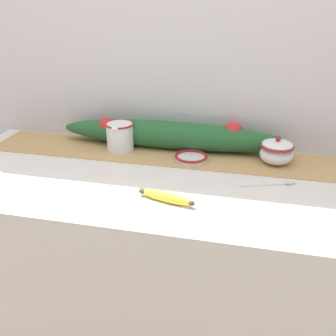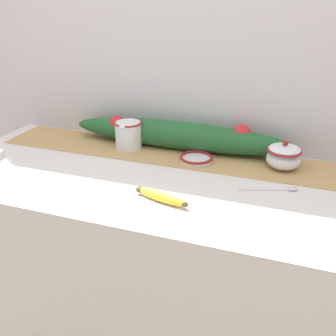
{
  "view_description": "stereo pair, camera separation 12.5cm",
  "coord_description": "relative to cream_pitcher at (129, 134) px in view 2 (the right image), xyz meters",
  "views": [
    {
      "loc": [
        0.31,
        -1.14,
        1.47
      ],
      "look_at": [
        0.05,
        -0.03,
        0.95
      ],
      "focal_mm": 40.0,
      "sensor_mm": 36.0,
      "label": 1
    },
    {
      "loc": [
        0.43,
        -1.1,
        1.47
      ],
      "look_at": [
        0.05,
        -0.03,
        0.95
      ],
      "focal_mm": 40.0,
      "sensor_mm": 36.0,
      "label": 2
    }
  ],
  "objects": [
    {
      "name": "cream_pitcher",
      "position": [
        0.0,
        0.0,
        0.0
      ],
      "size": [
        0.11,
        0.13,
        0.11
      ],
      "color": "white",
      "rests_on": "countertop"
    },
    {
      "name": "poinsettia_garland",
      "position": [
        0.2,
        0.06,
        -0.0
      ],
      "size": [
        0.94,
        0.12,
        0.12
      ],
      "color": "#235B2D",
      "rests_on": "countertop"
    },
    {
      "name": "banana",
      "position": [
        0.28,
        -0.37,
        -0.05
      ],
      "size": [
        0.19,
        0.07,
        0.03
      ],
      "rotation": [
        0.0,
        0.0,
        -0.24
      ],
      "color": "yellow",
      "rests_on": "countertop"
    },
    {
      "name": "sugar_bowl",
      "position": [
        0.61,
        -0.0,
        -0.01
      ],
      "size": [
        0.12,
        0.12,
        0.11
      ],
      "color": "white",
      "rests_on": "countertop"
    },
    {
      "name": "countertop",
      "position": [
        0.2,
        -0.21,
        -0.51
      ],
      "size": [
        1.59,
        0.67,
        0.9
      ],
      "primitive_type": "cube",
      "color": "silver",
      "rests_on": "ground_plane"
    },
    {
      "name": "spoon",
      "position": [
        0.64,
        -0.17,
        -0.06
      ],
      "size": [
        0.19,
        0.08,
        0.01
      ],
      "rotation": [
        0.0,
        0.0,
        0.35
      ],
      "color": "silver",
      "rests_on": "countertop"
    },
    {
      "name": "back_wall",
      "position": [
        0.2,
        0.15,
        0.24
      ],
      "size": [
        2.39,
        0.04,
        2.4
      ],
      "primitive_type": "cube",
      "color": "silver",
      "rests_on": "ground_plane"
    },
    {
      "name": "small_dish",
      "position": [
        0.3,
        -0.04,
        -0.05
      ],
      "size": [
        0.13,
        0.13,
        0.02
      ],
      "color": "white",
      "rests_on": "countertop"
    },
    {
      "name": "table_runner",
      "position": [
        0.2,
        -0.0,
        -0.06
      ],
      "size": [
        1.46,
        0.24,
        0.0
      ],
      "primitive_type": "cube",
      "color": "tan",
      "rests_on": "countertop"
    }
  ]
}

